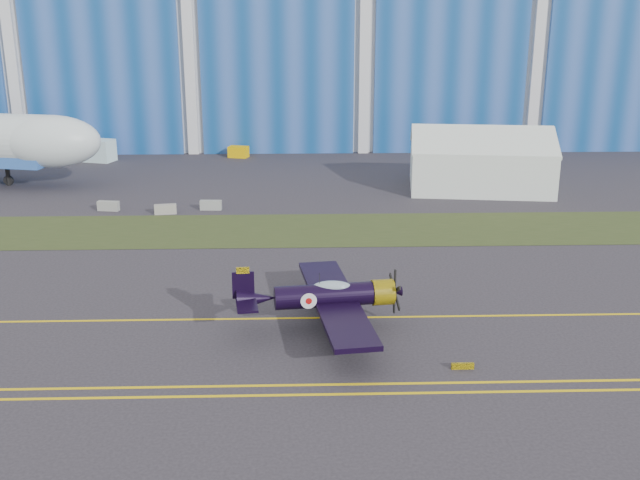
{
  "coord_description": "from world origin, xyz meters",
  "views": [
    {
      "loc": [
        13.38,
        -47.34,
        18.26
      ],
      "look_at": [
        14.92,
        2.39,
        2.71
      ],
      "focal_mm": 42.0,
      "sensor_mm": 36.0,
      "label": 1
    }
  ],
  "objects_px": {
    "warbird": "(325,296)",
    "shipping_container": "(90,150)",
    "tent": "(480,157)",
    "tug": "(238,152)"
  },
  "relations": [
    {
      "from": "warbird",
      "to": "shipping_container",
      "type": "relative_size",
      "value": 2.4
    },
    {
      "from": "warbird",
      "to": "tent",
      "type": "distance_m",
      "value": 39.57
    },
    {
      "from": "warbird",
      "to": "tug",
      "type": "relative_size",
      "value": 6.18
    },
    {
      "from": "tent",
      "to": "tug",
      "type": "height_order",
      "value": "tent"
    },
    {
      "from": "tent",
      "to": "tug",
      "type": "xyz_separation_m",
      "value": [
        -26.5,
        17.77,
        -2.65
      ]
    },
    {
      "from": "shipping_container",
      "to": "tug",
      "type": "bearing_deg",
      "value": 22.92
    },
    {
      "from": "tent",
      "to": "warbird",
      "type": "bearing_deg",
      "value": -108.75
    },
    {
      "from": "tent",
      "to": "tug",
      "type": "relative_size",
      "value": 6.55
    },
    {
      "from": "shipping_container",
      "to": "tent",
      "type": "bearing_deg",
      "value": -1.93
    },
    {
      "from": "warbird",
      "to": "tug",
      "type": "height_order",
      "value": "warbird"
    }
  ]
}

